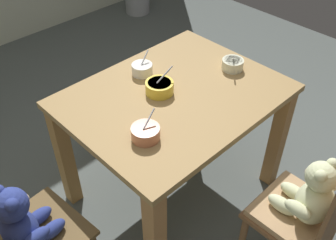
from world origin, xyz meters
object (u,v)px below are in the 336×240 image
(porridge_bowl_terracotta_near_left, at_px, (146,133))
(porridge_bowl_yellow_center, at_px, (160,87))
(porridge_bowl_white_far_center, at_px, (143,69))
(porridge_bowl_cream_near_right, at_px, (233,64))
(dining_table, at_px, (174,115))
(metal_pail, at_px, (137,2))
(teddy_chair_near_left, at_px, (23,231))
(teddy_chair_near_front, at_px, (308,206))

(porridge_bowl_terracotta_near_left, bearing_deg, porridge_bowl_yellow_center, 36.54)
(porridge_bowl_white_far_center, height_order, porridge_bowl_cream_near_right, same)
(porridge_bowl_terracotta_near_left, bearing_deg, porridge_bowl_white_far_center, 50.01)
(porridge_bowl_white_far_center, distance_m, porridge_bowl_cream_near_right, 0.50)
(dining_table, distance_m, metal_pail, 2.70)
(porridge_bowl_terracotta_near_left, bearing_deg, teddy_chair_near_left, 167.79)
(porridge_bowl_yellow_center, bearing_deg, teddy_chair_near_front, -83.52)
(dining_table, bearing_deg, porridge_bowl_cream_near_right, -8.70)
(teddy_chair_near_front, height_order, metal_pail, teddy_chair_near_front)
(teddy_chair_near_left, relative_size, porridge_bowl_white_far_center, 6.73)
(dining_table, bearing_deg, porridge_bowl_white_far_center, 88.96)
(teddy_chair_near_left, height_order, metal_pail, teddy_chair_near_left)
(teddy_chair_near_left, bearing_deg, metal_pail, 36.15)
(teddy_chair_near_front, height_order, porridge_bowl_terracotta_near_left, teddy_chair_near_front)
(dining_table, relative_size, teddy_chair_near_front, 1.23)
(porridge_bowl_terracotta_near_left, xyz_separation_m, porridge_bowl_yellow_center, (0.28, 0.21, 0.00))
(porridge_bowl_yellow_center, distance_m, porridge_bowl_cream_near_right, 0.46)
(porridge_bowl_white_far_center, xyz_separation_m, porridge_bowl_cream_near_right, (0.39, -0.32, -0.00))
(teddy_chair_near_front, height_order, porridge_bowl_yellow_center, teddy_chair_near_front)
(dining_table, height_order, teddy_chair_near_front, teddy_chair_near_front)
(porridge_bowl_yellow_center, height_order, metal_pail, porridge_bowl_yellow_center)
(porridge_bowl_white_far_center, bearing_deg, teddy_chair_near_front, -87.66)
(teddy_chair_near_left, xyz_separation_m, porridge_bowl_yellow_center, (0.88, 0.08, 0.27))
(teddy_chair_near_left, distance_m, teddy_chair_near_front, 1.26)
(porridge_bowl_white_far_center, bearing_deg, porridge_bowl_yellow_center, -105.91)
(porridge_bowl_yellow_center, distance_m, metal_pail, 2.72)
(teddy_chair_near_left, height_order, porridge_bowl_white_far_center, porridge_bowl_white_far_center)
(dining_table, height_order, porridge_bowl_white_far_center, porridge_bowl_white_far_center)
(dining_table, distance_m, teddy_chair_near_left, 0.94)
(dining_table, xyz_separation_m, teddy_chair_near_left, (-0.93, -0.02, -0.09))
(dining_table, xyz_separation_m, porridge_bowl_cream_near_right, (0.40, -0.06, 0.18))
(teddy_chair_near_front, xyz_separation_m, metal_pail, (1.50, 2.95, -0.41))
(porridge_bowl_yellow_center, xyz_separation_m, metal_pail, (1.60, 2.09, -0.68))
(teddy_chair_near_front, xyz_separation_m, porridge_bowl_terracotta_near_left, (-0.38, 0.66, 0.26))
(porridge_bowl_terracotta_near_left, relative_size, metal_pail, 0.51)
(porridge_bowl_terracotta_near_left, bearing_deg, dining_table, 24.06)
(dining_table, distance_m, teddy_chair_near_front, 0.81)
(porridge_bowl_white_far_center, bearing_deg, porridge_bowl_cream_near_right, -38.73)
(metal_pail, bearing_deg, teddy_chair_near_front, -116.99)
(porridge_bowl_terracotta_near_left, distance_m, metal_pail, 3.05)
(porridge_bowl_white_far_center, bearing_deg, teddy_chair_near_left, -163.78)
(teddy_chair_near_front, bearing_deg, teddy_chair_near_left, 51.07)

